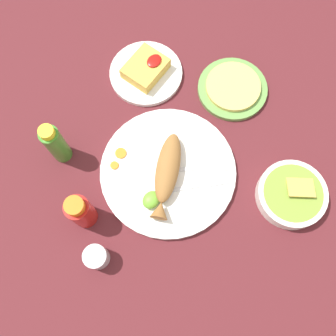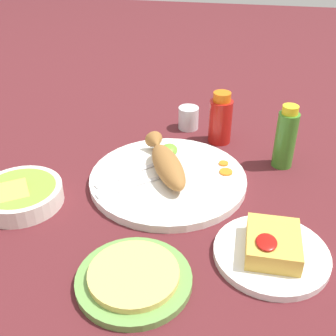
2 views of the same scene
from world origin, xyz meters
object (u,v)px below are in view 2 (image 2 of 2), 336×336
at_px(fried_fish, 166,163).
at_px(hot_sauce_bottle_green, 286,138).
at_px(main_plate, 168,179).
at_px(salt_cup, 188,119).
at_px(side_plate_fries, 271,254).
at_px(hot_sauce_bottle_red, 220,119).
at_px(guacamole_bowl, 21,194).
at_px(tortilla_plate, 133,280).
at_px(fork_near, 132,186).
at_px(fork_far, 127,175).

distance_m(fried_fish, hot_sauce_bottle_green, 0.28).
distance_m(main_plate, salt_cup, 0.28).
xyz_separation_m(salt_cup, side_plate_fries, (0.47, 0.22, -0.02)).
relative_size(fried_fish, hot_sauce_bottle_red, 1.63).
bearing_deg(guacamole_bowl, hot_sauce_bottle_red, 132.31).
height_order(hot_sauce_bottle_green, guacamole_bowl, hot_sauce_bottle_green).
height_order(hot_sauce_bottle_green, salt_cup, hot_sauce_bottle_green).
height_order(main_plate, hot_sauce_bottle_green, hot_sauce_bottle_green).
distance_m(salt_cup, side_plate_fries, 0.52).
distance_m(fried_fish, hot_sauce_bottle_red, 0.23).
height_order(fried_fish, guacamole_bowl, fried_fish).
height_order(fried_fish, side_plate_fries, fried_fish).
bearing_deg(tortilla_plate, fork_near, -164.66).
distance_m(hot_sauce_bottle_green, tortilla_plate, 0.50).
bearing_deg(fried_fish, fork_far, -96.40).
distance_m(main_plate, tortilla_plate, 0.30).
bearing_deg(hot_sauce_bottle_red, fork_far, -38.58).
relative_size(fork_near, hot_sauce_bottle_red, 1.11).
bearing_deg(salt_cup, tortilla_plate, -0.68).
height_order(hot_sauce_bottle_red, salt_cup, hot_sauce_bottle_red).
bearing_deg(hot_sauce_bottle_green, main_plate, -63.97).
height_order(side_plate_fries, guacamole_bowl, guacamole_bowl).
bearing_deg(salt_cup, guacamole_bowl, -35.54).
bearing_deg(fried_fish, guacamole_bowl, -88.92).
bearing_deg(fork_far, guacamole_bowl, -16.88).
xyz_separation_m(fork_near, guacamole_bowl, (0.08, -0.22, 0.00)).
distance_m(fork_far, salt_cup, 0.31).
height_order(fork_far, hot_sauce_bottle_green, hot_sauce_bottle_green).
bearing_deg(main_plate, fork_far, -78.98).
distance_m(fork_near, hot_sauce_bottle_red, 0.32).
relative_size(hot_sauce_bottle_green, side_plate_fries, 0.75).
bearing_deg(tortilla_plate, guacamole_bowl, -120.66).
bearing_deg(side_plate_fries, fork_far, -119.85).
height_order(fork_near, hot_sauce_bottle_red, hot_sauce_bottle_red).
xyz_separation_m(main_plate, hot_sauce_bottle_green, (-0.12, 0.25, 0.06)).
xyz_separation_m(hot_sauce_bottle_red, tortilla_plate, (0.52, -0.10, -0.06)).
bearing_deg(fork_near, fork_far, -101.95).
distance_m(side_plate_fries, guacamole_bowl, 0.52).
height_order(fork_near, salt_cup, salt_cup).
xyz_separation_m(hot_sauce_bottle_red, salt_cup, (-0.06, -0.09, -0.04)).
xyz_separation_m(hot_sauce_bottle_green, guacamole_bowl, (0.26, -0.54, -0.05)).
bearing_deg(guacamole_bowl, fried_fish, 117.49).
xyz_separation_m(fork_far, hot_sauce_bottle_red, (-0.23, 0.19, 0.04)).
relative_size(salt_cup, guacamole_bowl, 0.36).
height_order(salt_cup, guacamole_bowl, salt_cup).
bearing_deg(side_plate_fries, tortilla_plate, -65.25).
bearing_deg(main_plate, fork_near, -50.07).
distance_m(fork_near, salt_cup, 0.34).
relative_size(fork_far, hot_sauce_bottle_green, 0.94).
relative_size(fried_fish, fork_far, 1.53).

